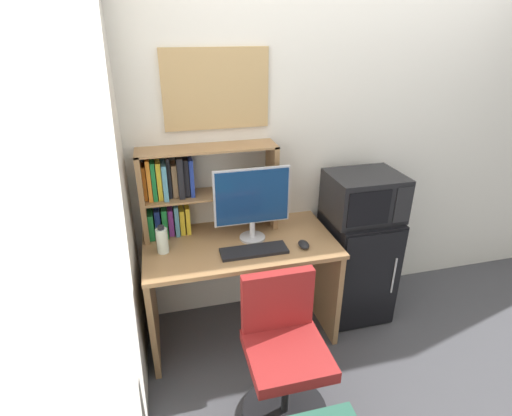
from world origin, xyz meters
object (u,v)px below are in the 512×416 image
Objects in this scene: hutch_bookshelf at (187,189)px; desk_chair at (284,358)px; monitor at (252,200)px; keyboard at (254,251)px; microwave at (364,196)px; mini_fridge at (356,265)px; computer_mouse at (304,244)px; water_bottle at (162,240)px; wall_corkboard at (216,89)px.

hutch_bookshelf reaches higher than desk_chair.
monitor is 0.58× the size of desk_chair.
keyboard is 0.85× the size of microwave.
keyboard is at bearing -167.15° from microwave.
mini_fridge is (0.80, 0.01, -0.63)m from monitor.
monitor is 1.00× the size of microwave.
monitor is 0.44m from computer_mouse.
monitor reaches higher than water_bottle.
desk_chair reaches higher than computer_mouse.
wall_corkboard is (-0.45, 0.49, 0.91)m from computer_mouse.
wall_corkboard is (-0.13, 0.47, 0.92)m from keyboard.
monitor is 1.02m from mini_fridge.
desk_chair is (0.04, -0.53, -0.38)m from keyboard.
microwave is 1.23m from desk_chair.
computer_mouse is 0.66m from mini_fridge.
water_bottle is at bearing -142.50° from wall_corkboard.
desk_chair is 1.27× the size of wall_corkboard.
computer_mouse reaches higher than keyboard.
wall_corkboard reaches higher than keyboard.
monitor is at bearing -178.84° from microwave.
hutch_bookshelf is 1.81× the size of microwave.
monitor is 0.81m from microwave.
mini_fridge is at bearing -90.05° from microwave.
monitor is 0.62m from water_bottle.
desk_chair is at bearing -66.51° from hutch_bookshelf.
water_bottle reaches higher than desk_chair.
computer_mouse is at bearing -10.48° from water_bottle.
mini_fridge is at bearing -9.19° from hutch_bookshelf.
desk_chair is (0.40, -0.91, -0.68)m from hutch_bookshelf.
wall_corkboard is at bearing 163.83° from microwave.
microwave is 1.23m from wall_corkboard.
computer_mouse is 1.13m from wall_corkboard.
water_bottle is 1.45m from mini_fridge.
desk_chair is (-0.80, -0.72, -0.03)m from mini_fridge.
computer_mouse is 0.71m from desk_chair.
hutch_bookshelf is 2.13× the size of keyboard.
desk_chair is (0.00, -0.71, -0.65)m from monitor.
wall_corkboard is at bearing 118.09° from monitor.
computer_mouse is (0.29, -0.19, -0.26)m from monitor.
keyboard is at bearing -100.31° from monitor.
hutch_bookshelf is at bearing 51.46° from water_bottle.
hutch_bookshelf reaches higher than mini_fridge.
microwave reaches higher than mini_fridge.
hutch_bookshelf reaches higher than water_bottle.
mini_fridge is (1.20, -0.19, -0.66)m from hutch_bookshelf.
desk_chair is at bearing -80.83° from wall_corkboard.
microwave is at bearing 42.14° from desk_chair.
monitor is 0.61× the size of mini_fridge.
monitor reaches higher than keyboard.
water_bottle is 0.27× the size of wall_corkboard.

